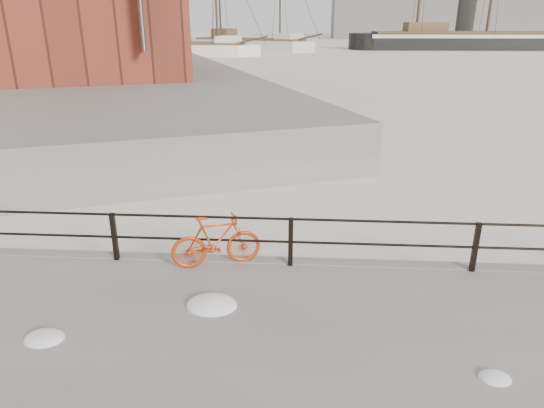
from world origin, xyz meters
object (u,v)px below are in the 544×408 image
(workboat_far, at_px, (53,66))
(schooner_left, at_px, (180,55))
(bicycle, at_px, (216,241))
(schooner_mid, at_px, (250,50))
(barque_black, at_px, (484,50))

(workboat_far, bearing_deg, schooner_left, 52.62)
(bicycle, relative_size, schooner_mid, 0.06)
(bicycle, xyz_separation_m, schooner_left, (-17.00, 65.54, -0.88))
(bicycle, height_order, schooner_left, schooner_left)
(workboat_far, bearing_deg, bicycle, -70.53)
(schooner_mid, xyz_separation_m, schooner_left, (-8.83, -13.43, 0.00))
(bicycle, bearing_deg, schooner_mid, 77.93)
(barque_black, distance_m, schooner_left, 52.98)
(barque_black, xyz_separation_m, schooner_left, (-49.91, -17.77, 0.00))
(schooner_left, bearing_deg, workboat_far, -110.02)
(barque_black, bearing_deg, schooner_mid, -175.68)
(schooner_mid, xyz_separation_m, workboat_far, (-18.59, -32.79, 0.00))
(barque_black, height_order, schooner_mid, barque_black)
(schooner_mid, height_order, schooner_left, schooner_mid)
(bicycle, relative_size, barque_black, 0.03)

